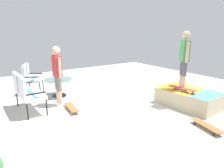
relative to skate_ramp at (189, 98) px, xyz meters
The scene contains 10 objects.
ground_plane 2.32m from the skate_ramp, 59.99° to the left, with size 12.00×12.00×0.10m, color beige.
skate_ramp is the anchor object (origin of this frame).
patio_bench 4.54m from the skate_ramp, 61.32° to the left, with size 1.26×0.57×1.02m.
patio_chair_near_house 5.15m from the skate_ramp, 42.65° to the left, with size 0.80×0.77×1.02m.
patio_table 4.08m from the skate_ramp, 43.01° to the left, with size 0.90×0.90×0.57m.
person_watching 3.83m from the skate_ramp, 55.16° to the left, with size 0.48×0.24×1.70m.
person_skater 1.21m from the skate_ramp, 58.44° to the left, with size 0.41×0.36×1.64m.
skateboard_by_bench 3.36m from the skate_ramp, 61.98° to the left, with size 0.82×0.29×0.10m.
skateboard_spare 1.48m from the skate_ramp, 140.89° to the left, with size 0.82×0.38×0.10m.
skateboard_on_ramp 0.44m from the skate_ramp, 82.73° to the left, with size 0.82×0.31×0.10m.
Camera 1 is at (-4.55, 3.00, 2.15)m, focal length 33.00 mm.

